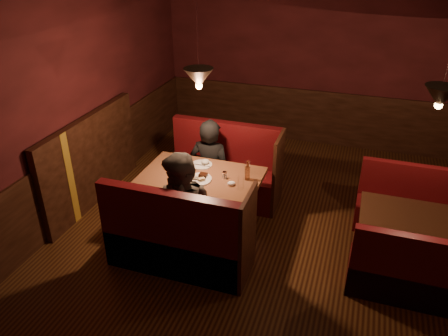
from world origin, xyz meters
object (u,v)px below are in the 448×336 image
(main_bench_near, at_px, (178,244))
(diner_b, at_px, (183,196))
(main_table, at_px, (203,187))
(second_bench_near, at_px, (410,278))
(main_bench_far, at_px, (225,175))
(second_bench_far, at_px, (406,210))
(diner_a, at_px, (210,152))
(second_table, at_px, (409,227))

(main_bench_near, xyz_separation_m, diner_b, (-0.02, 0.22, 0.50))
(main_table, distance_m, second_bench_near, 2.60)
(main_table, height_order, main_bench_far, main_bench_far)
(main_bench_far, xyz_separation_m, second_bench_far, (2.51, -0.02, -0.07))
(main_bench_far, distance_m, main_bench_near, 1.71)
(main_bench_far, relative_size, second_bench_near, 1.32)
(main_bench_near, xyz_separation_m, second_bench_near, (2.51, 0.33, -0.07))
(main_table, xyz_separation_m, diner_b, (-0.00, -0.63, 0.23))
(diner_a, bearing_deg, main_bench_far, -119.03)
(second_bench_far, distance_m, second_bench_near, 1.35)
(diner_b, bearing_deg, second_table, 29.11)
(main_bench_near, bearing_deg, main_bench_far, 90.00)
(second_table, xyz_separation_m, second_bench_near, (0.03, -0.68, -0.19))
(main_bench_near, bearing_deg, second_table, 22.01)
(second_bench_far, xyz_separation_m, diner_a, (-2.65, -0.22, 0.54))
(main_table, bearing_deg, diner_b, -90.04)
(main_bench_far, distance_m, second_bench_near, 2.87)
(diner_a, bearing_deg, diner_b, 96.09)
(diner_b, bearing_deg, main_bench_far, 101.09)
(second_table, bearing_deg, diner_b, -162.65)
(second_table, height_order, second_bench_near, second_bench_near)
(main_table, distance_m, second_bench_far, 2.68)
(second_bench_far, distance_m, diner_a, 2.71)
(main_table, xyz_separation_m, second_bench_far, (2.53, 0.83, -0.34))
(main_bench_near, distance_m, diner_a, 1.54)
(diner_a, bearing_deg, main_bench_near, 95.91)
(main_table, relative_size, diner_a, 0.91)
(main_bench_near, distance_m, second_table, 2.68)
(second_table, xyz_separation_m, diner_a, (-2.62, 0.46, 0.35))
(main_table, relative_size, second_table, 1.33)
(second_bench_far, relative_size, diner_b, 0.73)
(main_table, distance_m, main_bench_near, 0.89)
(main_bench_far, relative_size, second_table, 1.46)
(diner_a, bearing_deg, second_bench_near, 157.34)
(main_bench_far, relative_size, second_bench_far, 1.32)
(main_bench_far, height_order, diner_b, diner_b)
(second_table, bearing_deg, second_bench_near, -87.80)
(main_bench_near, relative_size, second_bench_near, 1.32)
(second_table, relative_size, diner_b, 0.66)
(second_bench_far, relative_size, diner_a, 0.76)
(main_table, bearing_deg, second_bench_near, -11.77)
(main_bench_far, distance_m, diner_b, 1.56)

